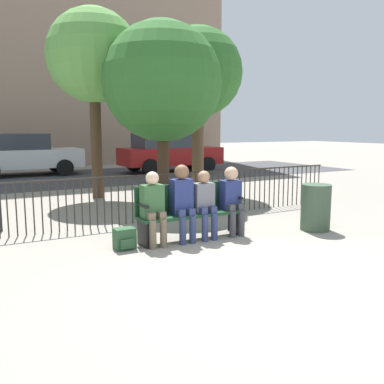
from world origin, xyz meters
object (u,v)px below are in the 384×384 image
Objects in this scene: tree_2 at (93,57)px; parked_car_1 at (23,154)px; seated_person_1 at (183,198)px; tree_0 at (198,73)px; park_bench at (190,209)px; seated_person_2 at (205,201)px; backpack at (125,239)px; seated_person_3 at (232,196)px; trash_bin at (316,207)px; parked_car_0 at (169,152)px; seated_person_0 at (153,204)px; tree_1 at (162,82)px.

parked_car_1 is at bearing 99.02° from tree_2.
tree_0 reaches higher than seated_person_1.
park_bench is 1.63× the size of seated_person_2.
parked_car_1 reaches higher than park_bench.
park_bench reaches higher than backpack.
tree_2 is (-0.13, 4.93, 3.13)m from park_bench.
parked_car_1 reaches higher than seated_person_2.
park_bench is at bearing 170.24° from seated_person_3.
seated_person_3 reaches higher than trash_bin.
tree_0 is at bearing 87.30° from trash_bin.
parked_car_0 reaches higher than seated_person_1.
parked_car_1 is (-1.15, 11.41, 0.35)m from park_bench.
seated_person_1 is (0.52, 0.00, 0.06)m from seated_person_0.
seated_person_2 is 10.95m from parked_car_0.
seated_person_0 is 3.57× the size of backpack.
seated_person_2 is at bearing -86.19° from tree_2.
seated_person_1 is 0.30× the size of parked_car_0.
park_bench is 5.66× the size of backpack.
backpack is 0.08× the size of parked_car_0.
park_bench is 5.84m from tree_2.
tree_1 reaches higher than backpack.
park_bench reaches higher than trash_bin.
seated_person_3 is at bearing 0.04° from seated_person_0.
tree_0 is (2.71, 4.29, 2.58)m from seated_person_1.
parked_car_0 reaches higher than park_bench.
seated_person_2 is at bearing -103.91° from tree_1.
seated_person_2 is 0.55m from seated_person_3.
tree_0 is 2.76m from tree_2.
parked_car_1 is (-0.96, 11.54, 0.12)m from seated_person_1.
tree_0 is 1.04× the size of tree_1.
parked_car_0 is 10.79m from trash_bin.
backpack is at bearing 178.87° from seated_person_2.
tree_1 is (2.27, 3.49, 2.76)m from backpack.
trash_bin is at bearing -92.70° from tree_0.
park_bench is 0.44× the size of parked_car_0.
trash_bin is (3.00, -0.45, -0.24)m from seated_person_0.
seated_person_1 is 4.34m from tree_1.
parked_car_1 is at bearing 116.80° from tree_0.
seated_person_0 is at bearing -179.46° from seated_person_1.
backpack is 6.46m from tree_0.
tree_0 is at bearing 67.82° from seated_person_3.
parked_car_0 reaches higher than seated_person_2.
seated_person_2 reaches higher than backpack.
tree_2 reaches higher than trash_bin.
seated_person_0 is at bearing -179.96° from seated_person_3.
tree_2 is (-0.88, 5.06, 2.95)m from seated_person_3.
seated_person_0 is at bearing -117.10° from tree_1.
tree_2 is (-0.34, 5.07, 2.99)m from seated_person_2.
backpack is 11.55m from parked_car_0.
seated_person_3 is 5.32m from tree_0.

